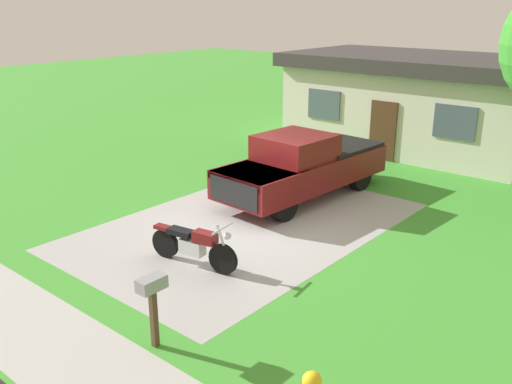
{
  "coord_description": "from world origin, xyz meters",
  "views": [
    {
      "loc": [
        8.73,
        -9.92,
        5.41
      ],
      "look_at": [
        0.18,
        0.16,
        0.9
      ],
      "focal_mm": 39.41,
      "sensor_mm": 36.0,
      "label": 1
    }
  ],
  "objects_px": {
    "motorcycle": "(194,245)",
    "mailbox": "(152,293)",
    "neighbor_house": "(416,101)",
    "pickup_truck": "(305,165)"
  },
  "relations": [
    {
      "from": "pickup_truck",
      "to": "mailbox",
      "type": "xyz_separation_m",
      "value": [
        2.53,
        -7.71,
        0.03
      ]
    },
    {
      "from": "mailbox",
      "to": "neighbor_house",
      "type": "bearing_deg",
      "value": 100.19
    },
    {
      "from": "pickup_truck",
      "to": "mailbox",
      "type": "relative_size",
      "value": 4.55
    },
    {
      "from": "motorcycle",
      "to": "neighbor_house",
      "type": "xyz_separation_m",
      "value": [
        -1.06,
        12.77,
        1.32
      ]
    },
    {
      "from": "mailbox",
      "to": "neighbor_house",
      "type": "distance_m",
      "value": 15.53
    },
    {
      "from": "motorcycle",
      "to": "pickup_truck",
      "type": "xyz_separation_m",
      "value": [
        -0.84,
        5.21,
        0.48
      ]
    },
    {
      "from": "mailbox",
      "to": "pickup_truck",
      "type": "bearing_deg",
      "value": 108.16
    },
    {
      "from": "motorcycle",
      "to": "pickup_truck",
      "type": "bearing_deg",
      "value": 99.21
    },
    {
      "from": "motorcycle",
      "to": "pickup_truck",
      "type": "distance_m",
      "value": 5.3
    },
    {
      "from": "motorcycle",
      "to": "mailbox",
      "type": "distance_m",
      "value": 3.05
    }
  ]
}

